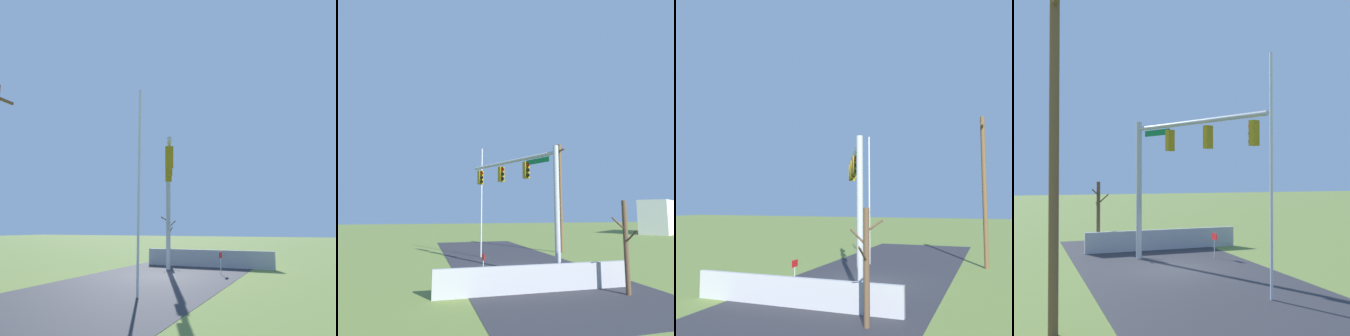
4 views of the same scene
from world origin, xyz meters
TOP-DOWN VIEW (x-y plane):
  - ground_plane at (0.00, 0.00)m, footprint 160.00×160.00m
  - road_surface at (-4.00, 0.00)m, footprint 28.00×8.00m
  - sidewalk_corner at (3.86, 0.83)m, footprint 6.00×6.00m
  - retaining_fence at (5.06, -1.11)m, footprint 0.20×8.54m
  - signal_mast at (0.67, -0.08)m, footprint 7.34×3.22m
  - flagpole at (-5.74, -1.45)m, footprint 0.10×0.10m
  - utility_pole at (-6.67, 5.54)m, footprint 1.90×0.26m
  - bare_tree at (6.37, 2.24)m, footprint 1.27×1.02m
  - open_sign at (1.81, -2.76)m, footprint 0.56×0.04m

SIDE VIEW (x-z plane):
  - ground_plane at x=0.00m, z-range 0.00..0.00m
  - sidewalk_corner at x=3.86m, z-range 0.00..0.01m
  - road_surface at x=-4.00m, z-range 0.00..0.01m
  - retaining_fence at x=5.06m, z-range 0.00..1.12m
  - open_sign at x=1.81m, z-range 0.30..1.52m
  - bare_tree at x=6.37m, z-range 0.06..3.82m
  - flagpole at x=-5.74m, z-range 0.00..8.18m
  - utility_pole at x=-6.67m, z-range 0.17..9.32m
  - signal_mast at x=0.67m, z-range 1.48..8.23m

